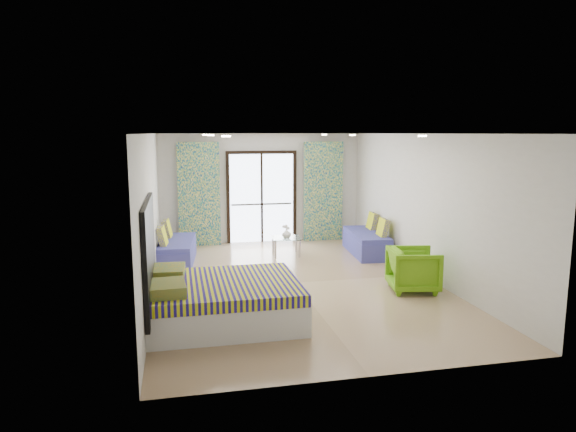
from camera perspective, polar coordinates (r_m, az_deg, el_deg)
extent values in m
cube|color=black|center=(12.72, -2.97, 7.08)|extent=(1.76, 0.08, 0.08)
cube|color=black|center=(12.71, -6.67, 1.87)|extent=(0.08, 0.08, 2.20)
cube|color=black|center=(12.98, 0.73, 2.08)|extent=(0.08, 0.08, 2.20)
cube|color=black|center=(12.82, -2.93, 1.98)|extent=(0.05, 0.06, 2.20)
cube|color=#595451|center=(12.86, -2.94, 1.33)|extent=(1.52, 0.03, 0.04)
cube|color=silver|center=(12.50, -9.87, 2.37)|extent=(1.00, 0.10, 2.50)
cube|color=silver|center=(13.00, 3.93, 2.74)|extent=(1.00, 0.10, 2.50)
cylinder|color=#FFE0B2|center=(6.87, -6.90, 8.80)|extent=(0.12, 0.12, 0.02)
cylinder|color=#FFE0B2|center=(7.66, 14.70, 8.60)|extent=(0.12, 0.12, 0.02)
cylinder|color=#FFE0B2|center=(9.86, -8.56, 8.87)|extent=(0.12, 0.12, 0.02)
cylinder|color=#FFE0B2|center=(10.42, 7.18, 8.91)|extent=(0.12, 0.12, 0.02)
cylinder|color=#FFE0B2|center=(11.86, -9.20, 8.90)|extent=(0.12, 0.12, 0.02)
cylinder|color=#FFE0B2|center=(12.33, 4.07, 9.00)|extent=(0.12, 0.12, 0.02)
cube|color=black|center=(7.36, -15.15, -4.16)|extent=(0.06, 2.10, 1.50)
cube|color=silver|center=(8.59, -14.82, -2.26)|extent=(0.02, 0.10, 0.10)
cube|color=silver|center=(7.61, -7.15, -10.00)|extent=(2.18, 1.74, 0.44)
cube|color=navy|center=(7.51, -7.20, -7.84)|extent=(2.16, 1.78, 0.16)
cube|color=#15604C|center=(7.05, -13.34, -7.83)|extent=(0.52, 0.62, 0.15)
cube|color=#15604C|center=(7.85, -13.24, -6.08)|extent=(0.53, 0.63, 0.15)
cube|color=#3D3E91|center=(11.08, -12.20, -4.13)|extent=(0.85, 1.81, 0.39)
cube|color=#3D3E91|center=(11.03, -12.24, -2.90)|extent=(0.83, 1.77, 0.10)
cube|color=navy|center=(10.62, -13.80, -2.19)|extent=(0.24, 0.45, 0.40)
cube|color=navy|center=(11.41, -13.30, -1.39)|extent=(0.24, 0.45, 0.40)
cube|color=#3D3E91|center=(11.79, 8.70, -3.21)|extent=(0.86, 1.84, 0.40)
cube|color=#3D3E91|center=(11.74, 8.73, -2.03)|extent=(0.84, 1.80, 0.10)
cube|color=navy|center=(11.37, 10.51, -1.27)|extent=(0.24, 0.46, 0.41)
cube|color=navy|center=(12.16, 9.35, -0.56)|extent=(0.24, 0.46, 0.41)
cylinder|color=silver|center=(11.23, -1.42, -3.73)|extent=(0.05, 0.05, 0.39)
cylinder|color=silver|center=(11.29, 1.27, -3.65)|extent=(0.05, 0.05, 0.39)
cylinder|color=silver|center=(11.75, -1.67, -3.15)|extent=(0.05, 0.05, 0.39)
cylinder|color=silver|center=(11.81, 0.90, -3.08)|extent=(0.05, 0.05, 0.39)
cube|color=#8CA59E|center=(11.47, -0.23, -2.44)|extent=(0.66, 0.66, 0.02)
sphere|color=white|center=(11.44, 0.01, -1.37)|extent=(0.07, 0.07, 0.07)
sphere|color=white|center=(11.48, -0.26, -1.24)|extent=(0.07, 0.07, 0.07)
sphere|color=white|center=(11.42, -0.48, -1.19)|extent=(0.07, 0.07, 0.07)
sphere|color=white|center=(11.37, -0.20, -1.13)|extent=(0.07, 0.07, 0.07)
imported|color=white|center=(11.38, -0.17, -1.97)|extent=(0.27, 0.27, 0.21)
imported|color=#65AC16|center=(9.17, 13.78, -5.59)|extent=(0.88, 0.92, 0.82)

